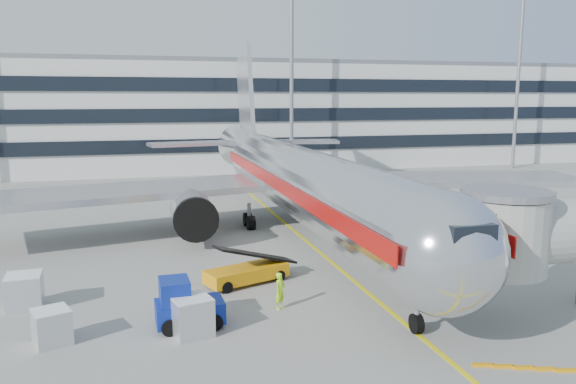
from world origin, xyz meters
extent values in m
plane|color=gray|center=(0.00, 0.00, 0.00)|extent=(180.00, 180.00, 0.00)
cube|color=yellow|center=(0.00, 10.00, 0.01)|extent=(0.25, 70.00, 0.01)
cylinder|color=silver|center=(0.00, 8.00, 4.20)|extent=(5.00, 36.00, 5.00)
sphere|color=silver|center=(0.00, -10.00, 4.20)|extent=(5.00, 5.00, 5.00)
cone|color=silver|center=(0.00, 31.00, 4.80)|extent=(5.00, 10.00, 5.00)
cube|color=black|center=(0.00, -11.50, 5.33)|extent=(1.80, 1.20, 0.90)
cube|color=#B7B7BC|center=(13.00, 13.50, 3.40)|extent=(24.95, 12.07, 0.50)
cube|color=#B7B7BC|center=(-13.00, 13.50, 3.40)|extent=(24.95, 12.07, 0.50)
cylinder|color=#99999E|center=(8.00, 10.00, 2.20)|extent=(3.00, 4.20, 3.00)
cylinder|color=#99999E|center=(-8.00, 10.00, 2.20)|extent=(3.00, 4.20, 3.00)
cylinder|color=black|center=(8.00, 8.00, 2.20)|extent=(3.10, 0.50, 3.10)
cylinder|color=black|center=(-8.00, 8.00, 2.20)|extent=(3.10, 0.50, 3.10)
cube|color=#B7B7BC|center=(0.00, 31.50, 9.20)|extent=(0.45, 9.39, 13.72)
cube|color=#B7B7BC|center=(5.50, 32.00, 5.40)|extent=(10.41, 4.94, 0.35)
cube|color=#B7B7BC|center=(-5.50, 32.00, 5.40)|extent=(10.41, 4.94, 0.35)
cylinder|color=gray|center=(0.00, -8.00, 0.90)|extent=(0.24, 0.24, 1.80)
cylinder|color=black|center=(0.00, -8.00, 0.45)|extent=(0.35, 0.90, 0.90)
cylinder|color=gray|center=(3.20, 14.00, 1.00)|extent=(0.30, 0.30, 2.00)
cylinder|color=gray|center=(-3.20, 14.00, 1.00)|extent=(0.30, 0.30, 2.00)
cube|color=#A30E0B|center=(2.52, 8.00, 4.50)|extent=(0.06, 38.00, 0.90)
cube|color=#A30E0B|center=(-2.52, 8.00, 4.50)|extent=(0.06, 38.00, 0.90)
cylinder|color=#A8A8A3|center=(4.20, -8.00, 4.20)|extent=(3.80, 3.80, 3.40)
cylinder|color=gray|center=(4.20, -8.00, 6.10)|extent=(4.00, 4.00, 0.30)
cube|color=black|center=(2.90, -8.00, 4.20)|extent=(1.40, 2.60, 2.60)
cube|color=silver|center=(0.00, 58.00, 7.50)|extent=(150.00, 24.00, 15.00)
cube|color=black|center=(0.00, 45.90, 4.00)|extent=(150.00, 0.30, 1.80)
cube|color=black|center=(0.00, 45.90, 8.00)|extent=(150.00, 0.30, 1.80)
cube|color=black|center=(0.00, 45.90, 12.00)|extent=(150.00, 0.30, 1.80)
cube|color=gray|center=(0.00, 58.00, 15.30)|extent=(150.00, 24.00, 0.60)
cylinder|color=gray|center=(8.00, 42.00, 12.50)|extent=(0.50, 0.50, 25.00)
cylinder|color=gray|center=(42.00, 42.00, 12.50)|extent=(0.50, 0.50, 25.00)
cube|color=orange|center=(-5.97, 0.62, 0.59)|extent=(5.00, 3.24, 0.75)
cube|color=black|center=(-5.97, 0.62, 1.55)|extent=(5.03, 2.82, 1.64)
cylinder|color=black|center=(-7.84, 0.73, 0.32)|extent=(0.70, 0.50, 0.64)
cylinder|color=black|center=(-7.32, -0.67, 0.32)|extent=(0.70, 0.50, 0.64)
cylinder|color=black|center=(-4.63, 1.92, 0.32)|extent=(0.70, 0.50, 0.64)
cylinder|color=black|center=(-4.11, 0.51, 0.32)|extent=(0.70, 0.50, 0.64)
cube|color=navy|center=(-9.60, -4.60, 0.70)|extent=(3.10, 1.85, 0.98)
cube|color=navy|center=(-10.25, -4.63, 1.68)|extent=(1.36, 1.67, 1.19)
cube|color=black|center=(-10.25, -4.63, 2.06)|extent=(1.25, 1.45, 0.11)
cylinder|color=black|center=(-10.61, -3.83, 0.38)|extent=(0.77, 0.35, 0.76)
cylinder|color=black|center=(-10.55, -5.45, 0.38)|extent=(0.77, 0.35, 0.76)
cylinder|color=black|center=(-8.66, -3.75, 0.38)|extent=(0.77, 0.35, 0.76)
cylinder|color=black|center=(-8.60, -5.38, 0.38)|extent=(0.77, 0.35, 0.76)
cube|color=silver|center=(-15.41, -4.95, 0.73)|extent=(1.81, 1.81, 1.45)
cube|color=white|center=(-15.41, -4.95, 1.47)|extent=(1.81, 1.81, 0.05)
cube|color=silver|center=(-17.27, -0.33, 0.85)|extent=(1.74, 1.74, 1.70)
cube|color=white|center=(-17.27, -0.33, 1.72)|extent=(1.74, 1.74, 0.06)
cube|color=silver|center=(-9.62, -5.57, 0.83)|extent=(1.97, 1.97, 1.66)
cube|color=white|center=(-9.62, -5.57, 1.68)|extent=(1.97, 1.97, 0.06)
imported|color=#B4FF1A|center=(-5.10, -3.59, 0.92)|extent=(0.78, 0.78, 1.83)
camera|label=1|loc=(-11.56, -29.19, 10.30)|focal=35.00mm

